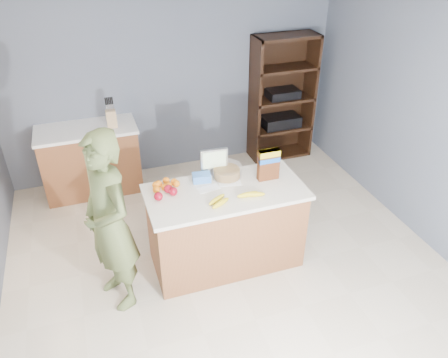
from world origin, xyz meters
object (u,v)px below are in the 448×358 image
object	(u,v)px
counter_peninsula	(226,229)
person	(109,224)
cereal_box	(269,163)
tv	(214,160)
shelving_unit	(281,100)

from	to	relation	value
counter_peninsula	person	world-z (taller)	person
cereal_box	counter_peninsula	bearing A→B (deg)	-172.05
counter_peninsula	tv	size ratio (longest dim) A/B	5.53
person	shelving_unit	bearing A→B (deg)	107.13
counter_peninsula	shelving_unit	distance (m)	2.61
person	tv	bearing A→B (deg)	91.17
counter_peninsula	cereal_box	bearing A→B (deg)	7.95
counter_peninsula	shelving_unit	xyz separation A→B (m)	(1.55, 2.05, 0.45)
person	cereal_box	xyz separation A→B (m)	(1.60, 0.22, 0.20)
cereal_box	tv	bearing A→B (deg)	151.02
person	cereal_box	size ratio (longest dim) A/B	5.47
counter_peninsula	tv	distance (m)	0.73
shelving_unit	person	distance (m)	3.47
tv	cereal_box	size ratio (longest dim) A/B	0.87
shelving_unit	tv	distance (m)	2.33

